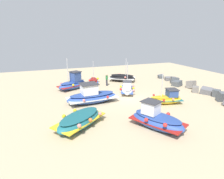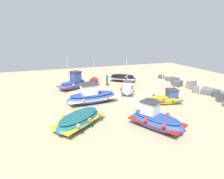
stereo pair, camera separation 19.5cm
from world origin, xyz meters
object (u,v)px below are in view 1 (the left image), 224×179
(fishing_boat_1, at_px, (127,89))
(fishing_boat_3, at_px, (156,120))
(fishing_boat_7, at_px, (166,99))
(fishing_boat_4, at_px, (94,80))
(fishing_boat_0, at_px, (80,120))
(fishing_boat_2, at_px, (73,83))
(fishing_boat_6, at_px, (122,78))
(person_walking, at_px, (107,79))
(fishing_boat_5, at_px, (92,96))

(fishing_boat_1, bearing_deg, fishing_boat_3, 13.82)
(fishing_boat_7, bearing_deg, fishing_boat_3, -119.31)
(fishing_boat_4, bearing_deg, fishing_boat_7, 32.86)
(fishing_boat_7, bearing_deg, fishing_boat_0, -154.29)
(fishing_boat_1, height_order, fishing_boat_2, fishing_boat_2)
(fishing_boat_0, bearing_deg, fishing_boat_6, -164.94)
(fishing_boat_1, distance_m, fishing_boat_3, 9.56)
(fishing_boat_3, bearing_deg, fishing_boat_0, 40.40)
(fishing_boat_0, relative_size, fishing_boat_1, 1.16)
(fishing_boat_3, distance_m, fishing_boat_4, 15.77)
(fishing_boat_1, bearing_deg, fishing_boat_7, 48.88)
(fishing_boat_7, height_order, person_walking, fishing_boat_7)
(fishing_boat_1, distance_m, fishing_boat_7, 5.44)
(fishing_boat_1, height_order, fishing_boat_5, fishing_boat_1)
(fishing_boat_0, xyz_separation_m, fishing_boat_3, (2.31, 5.52, 0.14))
(fishing_boat_0, height_order, fishing_boat_3, fishing_boat_3)
(fishing_boat_0, bearing_deg, fishing_boat_7, 153.09)
(fishing_boat_1, distance_m, fishing_boat_6, 5.98)
(person_walking, bearing_deg, fishing_boat_2, 162.75)
(fishing_boat_7, bearing_deg, fishing_boat_2, 145.12)
(fishing_boat_2, distance_m, person_walking, 4.70)
(fishing_boat_4, xyz_separation_m, fishing_boat_7, (11.35, 4.68, 0.18))
(fishing_boat_2, bearing_deg, fishing_boat_3, -101.01)
(fishing_boat_3, relative_size, fishing_boat_5, 0.85)
(fishing_boat_4, distance_m, fishing_boat_6, 4.34)
(fishing_boat_4, bearing_deg, fishing_boat_5, -6.53)
(fishing_boat_6, relative_size, fishing_boat_7, 1.12)
(fishing_boat_0, bearing_deg, fishing_boat_3, 118.09)
(fishing_boat_1, relative_size, fishing_boat_4, 1.29)
(fishing_boat_2, relative_size, fishing_boat_4, 1.39)
(fishing_boat_1, relative_size, fishing_boat_3, 0.88)
(fishing_boat_1, bearing_deg, fishing_boat_5, -43.70)
(fishing_boat_0, bearing_deg, fishing_boat_2, -136.59)
(fishing_boat_2, relative_size, fishing_boat_3, 0.94)
(fishing_boat_6, bearing_deg, fishing_boat_1, 109.23)
(fishing_boat_2, relative_size, fishing_boat_6, 1.06)
(fishing_boat_0, bearing_deg, fishing_boat_1, -175.49)
(fishing_boat_5, bearing_deg, fishing_boat_4, -111.13)
(fishing_boat_4, bearing_deg, person_walking, 39.12)
(fishing_boat_5, bearing_deg, fishing_boat_0, 61.18)
(fishing_boat_0, xyz_separation_m, person_walking, (-11.17, 6.14, 0.41))
(fishing_boat_0, bearing_deg, person_walking, -158.03)
(fishing_boat_2, height_order, fishing_boat_4, fishing_boat_2)
(fishing_boat_2, distance_m, fishing_boat_6, 7.89)
(fishing_boat_6, bearing_deg, person_walking, 64.48)
(fishing_boat_4, distance_m, person_walking, 2.67)
(fishing_boat_3, relative_size, fishing_boat_7, 1.26)
(fishing_boat_1, bearing_deg, fishing_boat_6, -172.41)
(fishing_boat_0, relative_size, fishing_boat_6, 1.14)
(fishing_boat_1, height_order, fishing_boat_3, fishing_boat_1)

